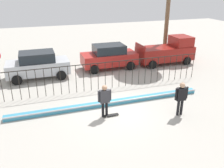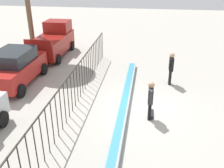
% 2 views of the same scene
% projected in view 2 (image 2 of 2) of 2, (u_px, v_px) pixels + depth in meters
% --- Properties ---
extents(ground_plane, '(60.00, 60.00, 0.00)m').
position_uv_depth(ground_plane, '(142.00, 111.00, 11.42)').
color(ground_plane, '#ADA89E').
extents(bowl_coping_ledge, '(11.00, 0.40, 0.27)m').
position_uv_depth(bowl_coping_ledge, '(124.00, 107.00, 11.48)').
color(bowl_coping_ledge, teal).
rests_on(bowl_coping_ledge, ground).
extents(perimeter_fence, '(14.04, 0.04, 1.78)m').
position_uv_depth(perimeter_fence, '(74.00, 85.00, 11.36)').
color(perimeter_fence, black).
rests_on(perimeter_fence, ground).
extents(skateboarder, '(0.69, 0.26, 1.72)m').
position_uv_depth(skateboarder, '(151.00, 97.00, 10.41)').
color(skateboarder, black).
rests_on(skateboarder, ground).
extents(skateboard, '(0.80, 0.20, 0.07)m').
position_uv_depth(skateboard, '(151.00, 114.00, 11.09)').
color(skateboard, black).
rests_on(skateboard, ground).
extents(camera_operator, '(0.72, 0.27, 1.79)m').
position_uv_depth(camera_operator, '(171.00, 66.00, 13.57)').
color(camera_operator, black).
rests_on(camera_operator, ground).
extents(parked_car_red, '(4.30, 2.12, 1.90)m').
position_uv_depth(parked_car_red, '(15.00, 67.00, 13.67)').
color(parked_car_red, '#B2231E').
rests_on(parked_car_red, ground).
extents(pickup_truck, '(4.70, 2.12, 2.24)m').
position_uv_depth(pickup_truck, '(53.00, 41.00, 18.14)').
color(pickup_truck, maroon).
rests_on(pickup_truck, ground).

